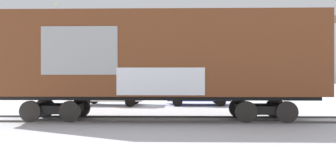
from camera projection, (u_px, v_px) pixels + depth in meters
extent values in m
plane|color=silver|center=(131.00, 120.00, 13.09)|extent=(260.00, 260.00, 0.00)
cube|color=#4C4742|center=(157.00, 122.00, 12.33)|extent=(60.00, 0.69, 0.08)
cube|color=#4C4742|center=(159.00, 117.00, 13.77)|extent=(60.00, 0.69, 0.08)
cube|color=brown|center=(158.00, 55.00, 13.04)|extent=(14.02, 3.05, 3.53)
cube|color=#2D2823|center=(158.00, 13.00, 13.04)|extent=(13.29, 0.53, 0.24)
cube|color=#999999|center=(79.00, 50.00, 11.63)|extent=(3.08, 0.06, 1.94)
cube|color=silver|center=(161.00, 81.00, 11.56)|extent=(3.51, 0.06, 1.10)
cube|color=black|center=(158.00, 97.00, 13.05)|extent=(13.73, 1.74, 0.20)
cube|color=black|center=(57.00, 108.00, 13.14)|extent=(2.11, 1.33, 0.36)
cylinder|color=black|center=(30.00, 111.00, 12.44)|extent=(0.92, 0.13, 0.92)
cylinder|color=black|center=(45.00, 108.00, 13.88)|extent=(0.92, 0.13, 0.92)
cylinder|color=black|center=(70.00, 112.00, 12.41)|extent=(0.92, 0.13, 0.92)
cylinder|color=black|center=(81.00, 108.00, 13.84)|extent=(0.92, 0.13, 0.92)
cube|color=black|center=(261.00, 109.00, 12.95)|extent=(2.11, 1.33, 0.36)
cylinder|color=black|center=(246.00, 112.00, 12.25)|extent=(0.92, 0.13, 0.92)
cylinder|color=black|center=(239.00, 108.00, 13.69)|extent=(0.92, 0.13, 0.92)
cylinder|color=black|center=(287.00, 112.00, 12.22)|extent=(0.92, 0.13, 0.92)
cylinder|color=black|center=(275.00, 108.00, 13.66)|extent=(0.92, 0.13, 0.92)
cylinder|color=silver|center=(57.00, 53.00, 23.22)|extent=(0.12, 0.12, 7.54)
sphere|color=#D8CC66|center=(57.00, 4.00, 23.22)|extent=(0.18, 0.18, 0.18)
cube|color=navy|center=(57.00, 13.00, 23.99)|extent=(0.51, 1.43, 0.75)
cube|color=yellow|center=(58.00, 14.00, 24.35)|extent=(0.28, 0.72, 0.75)
cube|color=silver|center=(170.00, 57.00, 83.41)|extent=(156.14, 28.78, 13.95)
cube|color=#9E9384|center=(199.00, 23.00, 74.53)|extent=(5.96, 4.64, 2.09)
cube|color=#8C725B|center=(117.00, 24.00, 75.18)|extent=(6.12, 5.76, 2.06)
cube|color=#8C725B|center=(327.00, 22.00, 73.55)|extent=(5.70, 4.32, 2.52)
cube|color=brown|center=(142.00, 21.00, 74.98)|extent=(6.43, 4.40, 3.29)
cone|color=#193D23|center=(154.00, 17.00, 72.28)|extent=(2.30, 2.30, 4.60)
cone|color=#193D23|center=(132.00, 21.00, 74.02)|extent=(1.69, 1.69, 3.38)
cube|color=silver|center=(111.00, 95.00, 19.24)|extent=(4.33, 2.01, 0.71)
cube|color=#2D333D|center=(107.00, 84.00, 19.26)|extent=(2.03, 1.72, 0.71)
cylinder|color=black|center=(136.00, 99.00, 19.99)|extent=(0.65, 0.25, 0.64)
cylinder|color=black|center=(130.00, 102.00, 18.27)|extent=(0.65, 0.25, 0.64)
cylinder|color=black|center=(94.00, 99.00, 20.21)|extent=(0.65, 0.25, 0.64)
cylinder|color=black|center=(85.00, 101.00, 18.49)|extent=(0.65, 0.25, 0.64)
cube|color=navy|center=(198.00, 96.00, 19.41)|extent=(4.08, 1.91, 0.61)
cube|color=#2D333D|center=(195.00, 86.00, 19.41)|extent=(1.91, 1.69, 0.72)
cylinder|color=black|center=(217.00, 99.00, 20.27)|extent=(0.64, 0.23, 0.64)
cylinder|color=black|center=(221.00, 101.00, 18.52)|extent=(0.64, 0.23, 0.64)
cylinder|color=black|center=(177.00, 99.00, 20.31)|extent=(0.64, 0.23, 0.64)
cylinder|color=black|center=(177.00, 101.00, 18.56)|extent=(0.64, 0.23, 0.64)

